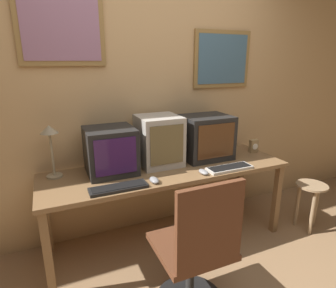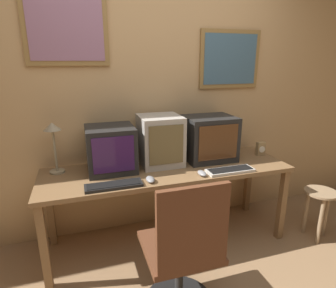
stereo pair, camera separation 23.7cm
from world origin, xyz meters
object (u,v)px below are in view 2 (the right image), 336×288
at_px(keyboard_main, 114,185).
at_px(monitor_center, 160,140).
at_px(monitor_left, 111,149).
at_px(monitor_right, 209,138).
at_px(mouse_near_keyboard, 150,179).
at_px(keyboard_side, 230,170).
at_px(office_chair, 183,259).
at_px(mouse_far_corner, 202,173).
at_px(side_stool, 319,204).
at_px(desk_lamp, 53,136).
at_px(desk_clock, 261,149).

bearing_deg(keyboard_main, monitor_center, 38.36).
xyz_separation_m(monitor_left, monitor_center, (0.44, 0.02, 0.03)).
height_order(monitor_right, mouse_near_keyboard, monitor_right).
bearing_deg(monitor_right, keyboard_main, -159.45).
relative_size(keyboard_side, office_chair, 0.41).
distance_m(keyboard_main, mouse_far_corner, 0.71).
height_order(keyboard_side, office_chair, office_chair).
xyz_separation_m(keyboard_main, mouse_near_keyboard, (0.28, 0.01, 0.01)).
bearing_deg(monitor_right, mouse_near_keyboard, -152.25).
relative_size(keyboard_main, mouse_near_keyboard, 3.67).
bearing_deg(mouse_far_corner, office_chair, -123.85).
height_order(monitor_right, office_chair, monitor_right).
distance_m(mouse_near_keyboard, side_stool, 1.63).
bearing_deg(monitor_center, side_stool, -20.12).
height_order(monitor_left, mouse_near_keyboard, monitor_left).
distance_m(mouse_near_keyboard, desk_lamp, 0.86).
height_order(desk_clock, side_stool, desk_clock).
bearing_deg(desk_lamp, office_chair, -52.02).
bearing_deg(mouse_near_keyboard, mouse_far_corner, -0.81).
relative_size(monitor_center, mouse_near_keyboard, 3.80).
distance_m(monitor_right, keyboard_main, 1.02).
bearing_deg(monitor_right, desk_clock, -6.07).
distance_m(monitor_left, desk_clock, 1.45).
height_order(keyboard_side, mouse_far_corner, mouse_far_corner).
height_order(monitor_center, monitor_right, monitor_center).
bearing_deg(desk_lamp, monitor_left, -10.33).
bearing_deg(side_stool, monitor_left, 165.15).
distance_m(monitor_center, desk_lamp, 0.89).
height_order(keyboard_main, mouse_near_keyboard, mouse_near_keyboard).
distance_m(office_chair, side_stool, 1.56).
xyz_separation_m(monitor_center, keyboard_main, (-0.47, -0.37, -0.21)).
distance_m(monitor_right, office_chair, 1.18).
bearing_deg(keyboard_side, monitor_left, 159.69).
xyz_separation_m(keyboard_side, mouse_far_corner, (-0.26, 0.00, 0.01)).
bearing_deg(monitor_center, monitor_right, -2.32).
distance_m(monitor_center, keyboard_main, 0.63).
distance_m(monitor_right, mouse_far_corner, 0.46).
relative_size(desk_lamp, office_chair, 0.43).
relative_size(monitor_left, desk_lamp, 0.92).
distance_m(desk_clock, side_stool, 0.73).
distance_m(desk_lamp, side_stool, 2.43).
bearing_deg(mouse_far_corner, monitor_center, 123.48).
height_order(keyboard_main, desk_clock, desk_clock).
relative_size(monitor_center, desk_clock, 3.35).
relative_size(mouse_far_corner, desk_lamp, 0.27).
bearing_deg(monitor_center, office_chair, -97.55).
relative_size(mouse_far_corner, side_stool, 0.24).
xyz_separation_m(keyboard_main, desk_clock, (1.47, 0.29, 0.05)).
height_order(keyboard_main, desk_lamp, desk_lamp).
xyz_separation_m(desk_lamp, side_stool, (2.26, -0.56, -0.70)).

